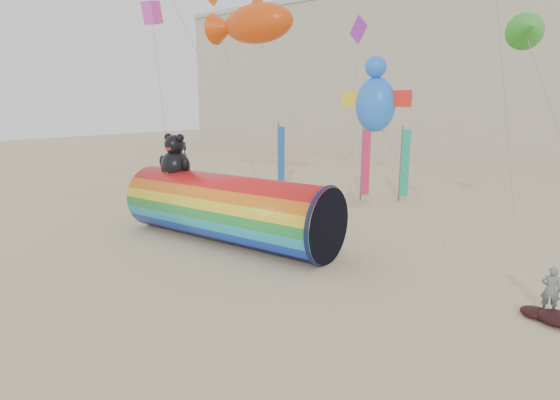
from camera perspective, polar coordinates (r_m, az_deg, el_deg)
The scene contains 6 objects.
ground at distance 19.02m, azimuth -3.87°, elevation -7.69°, with size 160.00×160.00×0.00m, color #CCB58C.
hotel_building at distance 64.31m, azimuth 14.36°, elevation 15.24°, with size 60.40×15.40×20.60m.
windsock_assembly at distance 21.14m, azimuth -6.93°, elevation -0.87°, with size 11.20×3.41×5.16m.
kite_handler at distance 16.45m, azimuth 31.85°, elevation -9.94°, with size 0.56×0.37×1.55m, color slate.
festival_banners at distance 31.85m, azimuth 8.65°, elevation 5.15°, with size 10.38×1.13×5.20m.
flying_kites at distance 24.69m, azimuth 0.32°, elevation 21.54°, with size 22.83×13.44×9.81m.
Camera 1 is at (11.32, -13.85, 6.45)m, focal length 28.00 mm.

